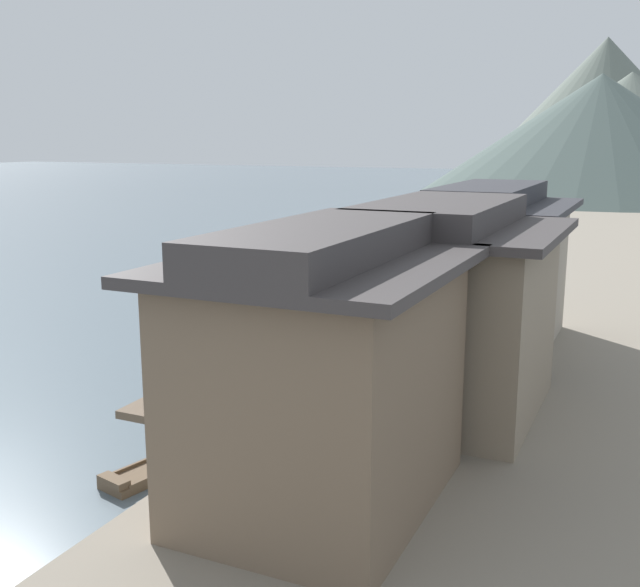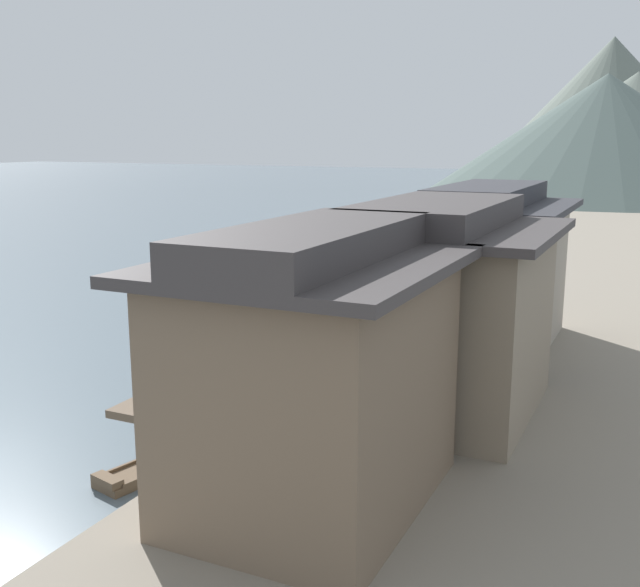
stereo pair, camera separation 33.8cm
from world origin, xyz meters
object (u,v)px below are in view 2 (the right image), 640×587
object	(u,v)px
boat_moored_third	(424,287)
house_waterfront_nearest	(313,370)
boat_moored_nearest	(499,249)
boat_moored_second	(460,239)
boat_midriver_drifting	(407,308)
house_waterfront_tall	(485,266)
house_waterfront_second	(434,308)
boat_moored_far	(172,456)
boat_upstream_distant	(222,350)
boat_midriver_upstream	(223,293)
boat_crossing_west	(484,230)

from	to	relation	value
boat_moored_third	house_waterfront_nearest	world-z (taller)	house_waterfront_nearest
boat_moored_nearest	boat_moored_second	xyz separation A→B (m)	(-4.49, 5.42, -0.09)
boat_midriver_drifting	house_waterfront_tall	bearing A→B (deg)	-51.24
boat_moored_nearest	house_waterfront_second	bearing A→B (deg)	-81.09
boat_moored_far	house_waterfront_tall	bearing A→B (deg)	68.28
boat_moored_far	boat_upstream_distant	distance (m)	10.40
boat_moored_third	house_waterfront_nearest	xyz separation A→B (m)	(5.91, -26.77, 3.54)
boat_moored_far	boat_midriver_upstream	xyz separation A→B (m)	(-10.42, 18.82, 0.02)
boat_midriver_drifting	boat_midriver_upstream	distance (m)	10.39
boat_midriver_upstream	boat_upstream_distant	world-z (taller)	boat_midriver_upstream
house_waterfront_nearest	house_waterfront_second	world-z (taller)	same
boat_crossing_west	house_waterfront_second	world-z (taller)	house_waterfront_second
boat_moored_far	boat_crossing_west	world-z (taller)	boat_moored_far
boat_moored_nearest	house_waterfront_tall	size ratio (longest dim) A/B	0.60
boat_midriver_upstream	boat_crossing_west	size ratio (longest dim) A/B	1.01
boat_moored_far	house_waterfront_tall	xyz separation A→B (m)	(5.28, 13.26, 3.54)
boat_crossing_west	boat_moored_third	bearing A→B (deg)	-83.42
boat_moored_second	boat_crossing_west	size ratio (longest dim) A/B	0.68
boat_midriver_upstream	boat_crossing_west	distance (m)	36.03
boat_moored_third	house_waterfront_second	xyz separation A→B (m)	(6.51, -19.90, 3.53)
house_waterfront_nearest	boat_upstream_distant	bearing A→B (deg)	130.83
boat_moored_nearest	boat_upstream_distant	world-z (taller)	boat_moored_nearest
boat_moored_second	house_waterfront_nearest	xyz separation A→B (m)	(9.62, -48.85, 3.61)
house_waterfront_tall	boat_upstream_distant	bearing A→B (deg)	-158.38
boat_moored_second	boat_moored_third	distance (m)	22.39
boat_upstream_distant	house_waterfront_nearest	size ratio (longest dim) A/B	0.50
boat_moored_second	house_waterfront_tall	world-z (taller)	house_waterfront_tall
boat_midriver_drifting	house_waterfront_tall	world-z (taller)	house_waterfront_tall
boat_moored_nearest	house_waterfront_second	size ratio (longest dim) A/B	0.66
boat_moored_second	boat_upstream_distant	xyz separation A→B (m)	(0.17, -37.91, 0.04)
boat_crossing_west	house_waterfront_nearest	size ratio (longest dim) A/B	0.76
boat_moored_far	boat_midriver_upstream	world-z (taller)	boat_midriver_upstream
boat_midriver_drifting	boat_midriver_upstream	bearing A→B (deg)	-173.77
house_waterfront_nearest	house_waterfront_tall	distance (m)	14.79
boat_moored_third	boat_midriver_upstream	bearing A→B (deg)	-145.98
house_waterfront_tall	boat_moored_nearest	bearing A→B (deg)	100.68
boat_moored_far	boat_upstream_distant	xyz separation A→B (m)	(-4.43, 9.41, -0.03)
boat_midriver_upstream	house_waterfront_tall	distance (m)	17.02
boat_midriver_drifting	boat_upstream_distant	bearing A→B (deg)	-112.42
boat_crossing_west	boat_moored_far	bearing A→B (deg)	-85.53
boat_moored_third	house_waterfront_second	distance (m)	21.23
boat_moored_far	boat_crossing_west	size ratio (longest dim) A/B	0.84
boat_moored_third	house_waterfront_nearest	size ratio (longest dim) A/B	0.68
boat_moored_nearest	boat_moored_third	world-z (taller)	boat_moored_nearest
boat_midriver_drifting	boat_moored_third	bearing A→B (deg)	98.65
boat_moored_nearest	boat_midriver_upstream	xyz separation A→B (m)	(-10.30, -23.08, 0.00)
boat_upstream_distant	house_waterfront_second	xyz separation A→B (m)	(10.05, -4.06, 3.57)
boat_moored_third	house_waterfront_tall	world-z (taller)	house_waterfront_tall
boat_midriver_upstream	house_waterfront_second	size ratio (longest dim) A/B	0.75
boat_moored_nearest	boat_moored_second	size ratio (longest dim) A/B	1.31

